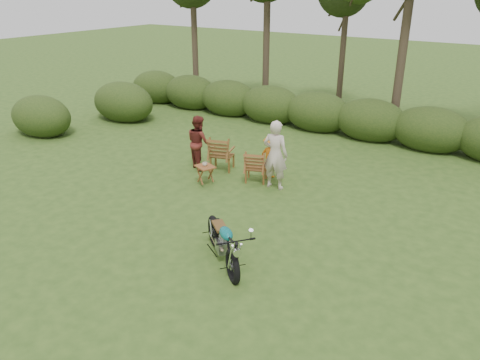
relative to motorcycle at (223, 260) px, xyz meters
The scene contains 10 objects.
ground 0.33m from the motorcycle, 141.25° to the left, with size 80.00×80.00×0.00m, color #2B4818.
tree_line 10.65m from the motorcycle, 88.62° to the left, with size 22.52×11.62×8.14m.
motorcycle is the anchor object (origin of this frame).
lawn_chair_right 4.04m from the motorcycle, 112.48° to the left, with size 0.62×0.62×0.91m, color brown, non-canonical shape.
lawn_chair_left 4.85m from the motorcycle, 125.73° to the left, with size 0.70×0.70×1.02m, color brown, non-canonical shape.
side_table 3.79m from the motorcycle, 132.65° to the left, with size 0.52×0.44×0.53m, color brown, non-canonical shape.
cup 3.84m from the motorcycle, 132.72° to the left, with size 0.13×0.13×0.10m, color beige.
adult_a 3.74m from the motorcycle, 103.97° to the left, with size 0.68×0.44×1.85m, color beige.
adult_b 5.06m from the motorcycle, 133.31° to the left, with size 0.76×0.60×1.57m, color maroon.
child 4.45m from the motorcycle, 107.96° to the left, with size 0.79×0.45×1.22m, color #C96712.
Camera 1 is at (4.91, -6.60, 5.07)m, focal length 35.00 mm.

